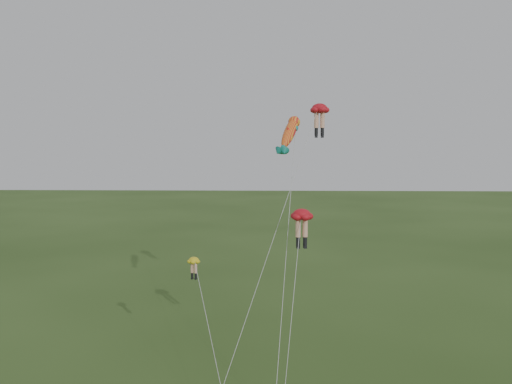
{
  "coord_description": "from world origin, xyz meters",
  "views": [
    {
      "loc": [
        1.12,
        -32.53,
        16.41
      ],
      "look_at": [
        0.0,
        6.0,
        12.85
      ],
      "focal_mm": 40.0,
      "sensor_mm": 36.0,
      "label": 1
    }
  ],
  "objects": [
    {
      "name": "legs_kite_red_high",
      "position": [
        4.45,
        9.56,
        18.2
      ],
      "size": [
        7.9,
        12.81,
        19.06
      ],
      "rotation": [
        0.0,
        0.0,
        0.05
      ],
      "color": "red",
      "rests_on": "ground"
    },
    {
      "name": "legs_kite_yellow",
      "position": [
        -4.01,
        4.81,
        7.7
      ],
      "size": [
        3.94,
        9.6,
        8.49
      ],
      "rotation": [
        0.0,
        0.0,
        -0.35
      ],
      "color": "yellow",
      "rests_on": "ground"
    },
    {
      "name": "legs_kite_red_mid",
      "position": [
        2.93,
        2.71,
        11.4
      ],
      "size": [
        2.25,
        5.31,
        12.12
      ],
      "rotation": [
        0.0,
        0.0,
        0.17
      ],
      "color": "red",
      "rests_on": "ground"
    },
    {
      "name": "fish_kite",
      "position": [
        2.34,
        7.85,
        16.85
      ],
      "size": [
        2.22,
        9.67,
        18.4
      ],
      "rotation": [
        0.72,
        0.0,
        -0.4
      ],
      "color": "#FFA120",
      "rests_on": "ground"
    }
  ]
}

